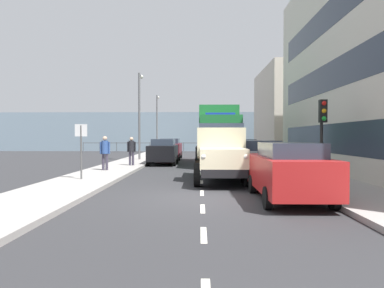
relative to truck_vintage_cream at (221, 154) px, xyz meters
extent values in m
plane|color=#2D2D30|center=(0.79, -6.03, -1.18)|extent=(80.00, 80.00, 0.00)
cube|color=#9E9993|center=(-4.05, -6.03, -1.10)|extent=(2.70, 42.12, 0.15)
cube|color=#9E9993|center=(5.63, -6.03, -1.10)|extent=(2.70, 42.12, 0.15)
cube|color=silver|center=(0.79, 7.68, -1.17)|extent=(0.12, 1.10, 0.01)
cube|color=silver|center=(0.79, 5.30, -1.17)|extent=(0.12, 1.10, 0.01)
cube|color=silver|center=(0.79, 2.79, -1.17)|extent=(0.12, 1.10, 0.01)
cube|color=silver|center=(0.79, -0.01, -1.17)|extent=(0.12, 1.10, 0.01)
cube|color=silver|center=(0.79, -2.99, -1.17)|extent=(0.12, 1.10, 0.01)
cube|color=silver|center=(0.79, -5.20, -1.17)|extent=(0.12, 1.10, 0.01)
cube|color=silver|center=(0.79, -7.50, -1.17)|extent=(0.12, 1.10, 0.01)
cube|color=silver|center=(0.79, -10.30, -1.17)|extent=(0.12, 1.10, 0.01)
cube|color=silver|center=(0.79, -13.24, -1.17)|extent=(0.12, 1.10, 0.01)
cube|color=silver|center=(0.79, -15.93, -1.17)|extent=(0.12, 1.10, 0.01)
cube|color=silver|center=(0.79, -18.82, -1.17)|extent=(0.12, 1.10, 0.01)
cube|color=silver|center=(0.79, -21.73, -1.17)|extent=(0.12, 1.10, 0.01)
cube|color=silver|center=(0.79, -24.30, -1.17)|extent=(0.12, 1.10, 0.01)
cube|color=#2D3847|center=(-5.44, -1.86, 0.62)|extent=(0.08, 16.91, 1.40)
cube|color=#2D3847|center=(-5.44, -1.86, 3.62)|extent=(0.08, 16.91, 1.40)
cube|color=#2D3847|center=(-5.44, -1.86, 6.62)|extent=(0.08, 16.91, 1.40)
cube|color=beige|center=(-9.22, -20.28, 3.10)|extent=(7.64, 10.81, 8.55)
cube|color=gray|center=(0.79, -30.09, 1.32)|extent=(80.00, 0.80, 5.00)
cylinder|color=#4C5156|center=(-13.21, -26.49, -0.58)|extent=(0.08, 0.08, 1.20)
cylinder|color=#4C5156|center=(-11.21, -26.49, -0.58)|extent=(0.08, 0.08, 1.20)
cylinder|color=#4C5156|center=(-9.21, -26.49, -0.58)|extent=(0.08, 0.08, 1.20)
cylinder|color=#4C5156|center=(-7.21, -26.49, -0.58)|extent=(0.08, 0.08, 1.20)
cylinder|color=#4C5156|center=(-5.21, -26.49, -0.58)|extent=(0.08, 0.08, 1.20)
cylinder|color=#4C5156|center=(-3.21, -26.49, -0.58)|extent=(0.08, 0.08, 1.20)
cylinder|color=#4C5156|center=(-1.21, -26.49, -0.58)|extent=(0.08, 0.08, 1.20)
cylinder|color=#4C5156|center=(0.79, -26.49, -0.58)|extent=(0.08, 0.08, 1.20)
cylinder|color=#4C5156|center=(2.79, -26.49, -0.58)|extent=(0.08, 0.08, 1.20)
cylinder|color=#4C5156|center=(4.79, -26.49, -0.58)|extent=(0.08, 0.08, 1.20)
cylinder|color=#4C5156|center=(6.79, -26.49, -0.58)|extent=(0.08, 0.08, 1.20)
cylinder|color=#4C5156|center=(8.79, -26.49, -0.58)|extent=(0.08, 0.08, 1.20)
cylinder|color=#4C5156|center=(10.79, -26.49, -0.58)|extent=(0.08, 0.08, 1.20)
cylinder|color=#4C5156|center=(12.79, -26.49, -0.58)|extent=(0.08, 0.08, 1.20)
cylinder|color=#4C5156|center=(14.79, -26.49, -0.58)|extent=(0.08, 0.08, 1.20)
cube|color=#4C5156|center=(0.79, -26.49, -0.06)|extent=(28.00, 0.08, 0.08)
cube|color=black|center=(0.00, -0.38, -0.58)|extent=(1.64, 5.60, 0.30)
cube|color=beige|center=(0.00, 1.47, -0.08)|extent=(1.72, 1.90, 0.70)
cube|color=silver|center=(0.00, 2.36, -0.11)|extent=(1.16, 0.08, 0.56)
sphere|color=white|center=(-0.73, 2.36, 0.02)|extent=(0.20, 0.20, 0.20)
sphere|color=white|center=(0.74, 2.36, 0.02)|extent=(0.20, 0.20, 0.20)
cube|color=beige|center=(0.00, -0.04, 0.50)|extent=(1.93, 1.34, 1.15)
cube|color=#2D3847|center=(0.00, -0.04, 0.97)|extent=(1.79, 1.23, 0.56)
cube|color=#2D2319|center=(0.00, -1.72, -0.35)|extent=(2.10, 2.80, 0.16)
cube|color=black|center=(-1.01, -1.72, -0.03)|extent=(0.08, 2.80, 0.56)
cube|color=black|center=(1.01, -1.72, -0.03)|extent=(0.08, 2.80, 0.56)
cylinder|color=black|center=(-0.97, 1.30, -0.73)|extent=(0.24, 0.90, 0.90)
cylinder|color=black|center=(0.97, 1.30, -0.73)|extent=(0.24, 0.90, 0.90)
cylinder|color=black|center=(-0.97, -1.92, -0.73)|extent=(0.24, 0.90, 0.90)
cylinder|color=black|center=(0.97, -1.92, -0.73)|extent=(0.24, 0.90, 0.90)
cube|color=#1E7033|center=(-0.34, -6.08, 0.64)|extent=(2.40, 2.21, 2.60)
cube|color=#2D3847|center=(-0.34, -6.08, 1.21)|extent=(2.20, 2.04, 0.80)
cube|color=#1933B2|center=(-0.34, -6.08, 2.04)|extent=(1.75, 0.20, 0.16)
cube|color=#1E7033|center=(-0.34, -10.07, 1.19)|extent=(2.50, 5.95, 3.00)
cube|color=black|center=(-0.34, -9.14, -0.48)|extent=(2.00, 8.07, 0.36)
cylinder|color=black|center=(-1.49, -6.16, -0.66)|extent=(0.28, 1.04, 1.04)
cylinder|color=black|center=(0.81, -6.16, -0.66)|extent=(0.28, 1.04, 1.04)
cylinder|color=black|center=(-1.49, -9.78, -0.66)|extent=(0.28, 1.04, 1.04)
cylinder|color=black|center=(0.81, -9.78, -0.66)|extent=(0.28, 1.04, 1.04)
cylinder|color=black|center=(-1.49, -11.90, -0.66)|extent=(0.28, 1.04, 1.04)
cylinder|color=black|center=(0.81, -11.90, -0.66)|extent=(0.28, 1.04, 1.04)
cube|color=#B21E1E|center=(-1.75, 4.05, -0.38)|extent=(1.80, 4.22, 1.00)
cube|color=#2D3847|center=(-1.75, 4.25, 0.33)|extent=(1.48, 2.32, 0.42)
cylinder|color=black|center=(-0.90, 2.74, -0.88)|extent=(0.18, 0.60, 0.60)
cylinder|color=black|center=(-2.61, 2.74, -0.88)|extent=(0.18, 0.60, 0.60)
cylinder|color=black|center=(-0.90, 5.36, -0.88)|extent=(0.18, 0.60, 0.60)
cylinder|color=black|center=(-2.61, 5.36, -0.88)|extent=(0.18, 0.60, 0.60)
cube|color=#B7BABF|center=(-1.75, -1.17, -0.38)|extent=(1.84, 4.24, 1.00)
cube|color=#2D3847|center=(-1.75, -0.97, 0.33)|extent=(1.51, 2.33, 0.42)
cylinder|color=black|center=(-0.88, -2.48, -0.88)|extent=(0.18, 0.60, 0.60)
cylinder|color=black|center=(-2.63, -2.48, -0.88)|extent=(0.18, 0.60, 0.60)
cylinder|color=black|center=(-0.88, 0.15, -0.88)|extent=(0.18, 0.60, 0.60)
cylinder|color=black|center=(-2.63, 0.15, -0.88)|extent=(0.18, 0.60, 0.60)
cube|color=slate|center=(-1.75, -7.26, -0.38)|extent=(1.74, 4.02, 1.00)
cube|color=#2D3847|center=(-1.75, -7.06, 0.33)|extent=(1.43, 2.21, 0.42)
cylinder|color=black|center=(-0.93, -8.51, -0.88)|extent=(0.18, 0.60, 0.60)
cylinder|color=black|center=(-2.58, -8.51, -0.88)|extent=(0.18, 0.60, 0.60)
cylinder|color=black|center=(-0.93, -6.02, -0.88)|extent=(0.18, 0.60, 0.60)
cylinder|color=black|center=(-2.58, -6.02, -0.88)|extent=(0.18, 0.60, 0.60)
cube|color=black|center=(3.33, -8.87, -0.38)|extent=(1.77, 3.94, 1.00)
cube|color=#2D3847|center=(3.33, -9.07, 0.33)|extent=(1.45, 2.17, 0.42)
cylinder|color=black|center=(2.48, -7.65, -0.88)|extent=(0.18, 0.60, 0.60)
cylinder|color=black|center=(4.17, -7.65, -0.88)|extent=(0.18, 0.60, 0.60)
cylinder|color=black|center=(2.48, -10.09, -0.88)|extent=(0.18, 0.60, 0.60)
cylinder|color=black|center=(4.17, -10.09, -0.88)|extent=(0.18, 0.60, 0.60)
cube|color=maroon|center=(3.33, -14.07, -0.38)|extent=(1.75, 4.58, 1.00)
cube|color=#2D3847|center=(3.33, -14.27, 0.33)|extent=(1.44, 2.52, 0.42)
cylinder|color=black|center=(2.49, -12.64, -0.88)|extent=(0.18, 0.60, 0.60)
cylinder|color=black|center=(4.16, -12.64, -0.88)|extent=(0.18, 0.60, 0.60)
cylinder|color=black|center=(2.49, -15.49, -0.88)|extent=(0.18, 0.60, 0.60)
cylinder|color=black|center=(4.16, -15.49, -0.88)|extent=(0.18, 0.60, 0.60)
cylinder|color=#383342|center=(5.68, -3.41, -0.60)|extent=(0.14, 0.14, 0.85)
cylinder|color=#383342|center=(5.86, -3.41, -0.60)|extent=(0.14, 0.14, 0.85)
cylinder|color=#2D4C8C|center=(5.77, -3.41, 0.16)|extent=(0.34, 0.34, 0.68)
cylinder|color=#2D4C8C|center=(5.55, -3.41, 0.13)|extent=(0.09, 0.09, 0.62)
cylinder|color=#2D4C8C|center=(5.99, -3.41, 0.13)|extent=(0.09, 0.09, 0.62)
sphere|color=tan|center=(5.77, -3.41, 0.62)|extent=(0.23, 0.23, 0.23)
cylinder|color=#383342|center=(4.91, -6.42, -0.61)|extent=(0.14, 0.14, 0.83)
cylinder|color=#383342|center=(5.09, -6.42, -0.61)|extent=(0.14, 0.14, 0.83)
cylinder|color=black|center=(5.00, -6.42, 0.13)|extent=(0.34, 0.34, 0.66)
cylinder|color=black|center=(4.78, -6.42, 0.09)|extent=(0.09, 0.09, 0.60)
cylinder|color=black|center=(5.22, -6.42, 0.09)|extent=(0.09, 0.09, 0.60)
sphere|color=tan|center=(5.00, -6.42, 0.57)|extent=(0.22, 0.22, 0.22)
cylinder|color=black|center=(-4.01, 0.41, 0.57)|extent=(0.12, 0.12, 3.20)
cube|color=black|center=(-4.01, 0.55, 1.72)|extent=(0.28, 0.24, 0.90)
sphere|color=red|center=(-4.01, 0.67, 2.02)|extent=(0.18, 0.18, 0.18)
sphere|color=orange|center=(-4.01, 0.67, 1.72)|extent=(0.18, 0.18, 0.18)
sphere|color=green|center=(-4.01, 0.67, 1.42)|extent=(0.18, 0.18, 0.18)
cylinder|color=#59595B|center=(5.46, -11.79, 2.25)|extent=(0.16, 0.16, 6.56)
cylinder|color=#59595B|center=(5.46, -12.24, 5.44)|extent=(0.10, 0.90, 0.10)
sphere|color=silver|center=(5.46, -12.69, 5.39)|extent=(0.32, 0.32, 0.32)
cylinder|color=#59595B|center=(5.65, -24.14, 2.15)|extent=(0.16, 0.16, 6.35)
cylinder|color=#59595B|center=(5.65, -24.59, 5.22)|extent=(0.10, 0.90, 0.10)
sphere|color=silver|center=(5.65, -25.04, 5.17)|extent=(0.32, 0.32, 0.32)
cylinder|color=#4C4C4C|center=(5.72, 0.33, 0.07)|extent=(0.07, 0.07, 2.20)
cube|color=silver|center=(5.72, 0.33, 0.97)|extent=(0.50, 0.04, 0.50)
camera|label=1|loc=(0.86, 14.29, 0.72)|focal=32.24mm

